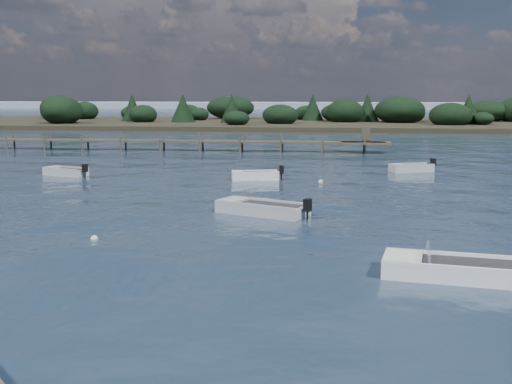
# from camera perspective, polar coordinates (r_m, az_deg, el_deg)

# --- Properties ---
(ground) EXTENTS (400.00, 400.00, 0.00)m
(ground) POSITION_cam_1_polar(r_m,az_deg,el_deg) (78.79, 6.39, 4.34)
(ground) COLOR #172536
(ground) RESTS_ON ground
(tender_far_white) EXTENTS (3.75, 1.96, 1.26)m
(tender_far_white) POSITION_cam_1_polar(r_m,az_deg,el_deg) (45.32, -0.06, 1.33)
(tender_far_white) COLOR silver
(tender_far_white) RESTS_ON ground
(tender_far_grey_b) EXTENTS (3.74, 2.43, 1.27)m
(tender_far_grey_b) POSITION_cam_1_polar(r_m,az_deg,el_deg) (51.26, 13.64, 1.95)
(tender_far_grey_b) COLOR #A8ADB0
(tender_far_grey_b) RESTS_ON ground
(dinghy_mid_white_a) EXTENTS (5.78, 2.82, 1.33)m
(dinghy_mid_white_a) POSITION_cam_1_polar(r_m,az_deg,el_deg) (22.51, 17.96, -6.87)
(dinghy_mid_white_a) COLOR silver
(dinghy_mid_white_a) RESTS_ON ground
(dinghy_mid_grey) EXTENTS (5.02, 3.55, 1.28)m
(dinghy_mid_grey) POSITION_cam_1_polar(r_m,az_deg,el_deg) (32.48, 0.54, -1.68)
(dinghy_mid_grey) COLOR #A8ADB0
(dinghy_mid_grey) RESTS_ON ground
(tender_far_grey) EXTENTS (3.78, 2.47, 1.21)m
(tender_far_grey) POSITION_cam_1_polar(r_m,az_deg,el_deg) (49.67, -16.55, 1.61)
(tender_far_grey) COLOR #A8ADB0
(tender_far_grey) RESTS_ON ground
(buoy_c) EXTENTS (0.32, 0.32, 0.32)m
(buoy_c) POSITION_cam_1_polar(r_m,az_deg,el_deg) (27.88, -14.18, -4.07)
(buoy_c) COLOR silver
(buoy_c) RESTS_ON ground
(buoy_e) EXTENTS (0.32, 0.32, 0.32)m
(buoy_e) POSITION_cam_1_polar(r_m,az_deg,el_deg) (44.39, 5.77, 0.89)
(buoy_e) COLOR silver
(buoy_e) RESTS_ON ground
(jetty) EXTENTS (64.50, 3.20, 3.40)m
(jetty) POSITION_cam_1_polar(r_m,az_deg,el_deg) (70.43, -11.74, 4.48)
(jetty) COLOR #474034
(jetty) RESTS_ON ground
(far_headland) EXTENTS (190.00, 40.00, 5.80)m
(far_headland) POSITION_cam_1_polar(r_m,az_deg,el_deg) (121.08, 18.61, 6.42)
(far_headland) COLOR black
(far_headland) RESTS_ON ground
(distant_haze) EXTENTS (280.00, 20.00, 2.40)m
(distant_haze) POSITION_cam_1_polar(r_m,az_deg,el_deg) (264.68, -13.22, 7.28)
(distant_haze) COLOR #8998A9
(distant_haze) RESTS_ON ground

